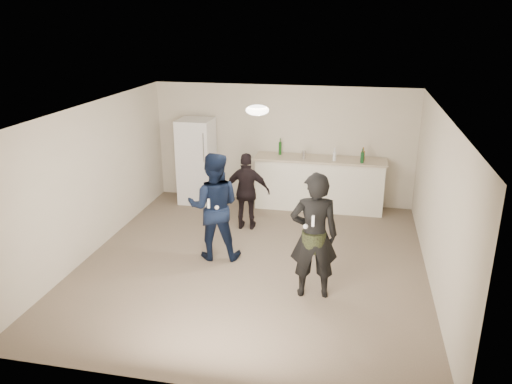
% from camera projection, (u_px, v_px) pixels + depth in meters
% --- Properties ---
extents(floor, '(6.00, 6.00, 0.00)m').
position_uv_depth(floor, '(254.00, 262.00, 8.19)').
color(floor, '#6B5B4C').
rests_on(floor, ground).
extents(ceiling, '(6.00, 6.00, 0.00)m').
position_uv_depth(ceiling, '(253.00, 110.00, 7.36)').
color(ceiling, silver).
rests_on(ceiling, wall_back).
extents(wall_back, '(6.00, 0.00, 6.00)m').
position_uv_depth(wall_back, '(283.00, 145.00, 10.55)').
color(wall_back, beige).
rests_on(wall_back, floor).
extents(wall_front, '(6.00, 0.00, 6.00)m').
position_uv_depth(wall_front, '(192.00, 286.00, 5.00)').
color(wall_front, beige).
rests_on(wall_front, floor).
extents(wall_left, '(0.00, 6.00, 6.00)m').
position_uv_depth(wall_left, '(92.00, 179.00, 8.30)').
color(wall_left, beige).
rests_on(wall_left, floor).
extents(wall_right, '(0.00, 6.00, 6.00)m').
position_uv_depth(wall_right, '(438.00, 203.00, 7.25)').
color(wall_right, beige).
rests_on(wall_right, floor).
extents(counter, '(2.60, 0.56, 1.05)m').
position_uv_depth(counter, '(319.00, 185.00, 10.33)').
color(counter, white).
rests_on(counter, floor).
extents(counter_top, '(2.68, 0.64, 0.04)m').
position_uv_depth(counter_top, '(320.00, 159.00, 10.15)').
color(counter_top, '#BBAF91').
rests_on(counter_top, counter).
extents(fridge, '(0.70, 0.70, 1.80)m').
position_uv_depth(fridge, '(197.00, 161.00, 10.63)').
color(fridge, white).
rests_on(fridge, floor).
extents(fridge_handle, '(0.02, 0.02, 0.60)m').
position_uv_depth(fridge_handle, '(203.00, 148.00, 10.11)').
color(fridge_handle, '#B4B4B9').
rests_on(fridge_handle, fridge).
extents(ceiling_dome, '(0.36, 0.36, 0.16)m').
position_uv_depth(ceiling_dome, '(257.00, 110.00, 7.66)').
color(ceiling_dome, white).
rests_on(ceiling_dome, ceiling).
extents(shaker, '(0.08, 0.08, 0.17)m').
position_uv_depth(shaker, '(304.00, 155.00, 10.07)').
color(shaker, silver).
rests_on(shaker, counter_top).
extents(man, '(0.97, 0.81, 1.79)m').
position_uv_depth(man, '(214.00, 206.00, 8.09)').
color(man, '#0F1E41').
rests_on(man, floor).
extents(woman, '(0.74, 0.55, 1.85)m').
position_uv_depth(woman, '(314.00, 236.00, 6.93)').
color(woman, black).
rests_on(woman, floor).
extents(camo_shorts, '(0.34, 0.34, 0.28)m').
position_uv_depth(camo_shorts, '(314.00, 241.00, 6.96)').
color(camo_shorts, '#2D3B1B').
rests_on(camo_shorts, woman).
extents(spectator, '(0.88, 0.42, 1.46)m').
position_uv_depth(spectator, '(247.00, 192.00, 9.28)').
color(spectator, black).
rests_on(spectator, floor).
extents(remote_man, '(0.04, 0.04, 0.15)m').
position_uv_depth(remote_man, '(209.00, 203.00, 7.78)').
color(remote_man, white).
rests_on(remote_man, man).
extents(nunchuk_man, '(0.07, 0.07, 0.07)m').
position_uv_depth(nunchuk_man, '(217.00, 208.00, 7.81)').
color(nunchuk_man, silver).
rests_on(nunchuk_man, man).
extents(remote_woman, '(0.04, 0.04, 0.15)m').
position_uv_depth(remote_woman, '(313.00, 221.00, 6.60)').
color(remote_woman, white).
rests_on(remote_woman, woman).
extents(nunchuk_woman, '(0.07, 0.07, 0.07)m').
position_uv_depth(nunchuk_woman, '(306.00, 226.00, 6.68)').
color(nunchuk_woman, silver).
rests_on(nunchuk_woman, woman).
extents(bottle_cluster, '(1.76, 0.35, 0.27)m').
position_uv_depth(bottle_cluster, '(336.00, 155.00, 10.00)').
color(bottle_cluster, '#14461E').
rests_on(bottle_cluster, counter_top).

